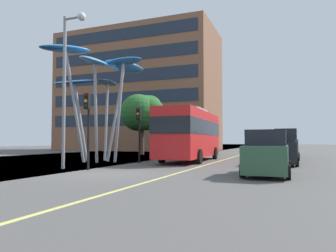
% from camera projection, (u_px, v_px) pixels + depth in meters
% --- Properties ---
extents(ground, '(120.00, 240.00, 0.10)m').
position_uv_depth(ground, '(94.00, 174.00, 14.41)').
color(ground, '#54514F').
extents(red_bus, '(3.10, 9.86, 3.83)m').
position_uv_depth(red_bus, '(190.00, 133.00, 23.08)').
color(red_bus, red).
rests_on(red_bus, ground).
extents(leaf_sculpture, '(8.00, 8.18, 8.04)m').
position_uv_depth(leaf_sculpture, '(99.00, 73.00, 22.63)').
color(leaf_sculpture, '#9EA0A5').
rests_on(leaf_sculpture, ground).
extents(traffic_light_kerb_near, '(0.28, 0.42, 3.90)m').
position_uv_depth(traffic_light_kerb_near, '(88.00, 115.00, 16.02)').
color(traffic_light_kerb_near, black).
rests_on(traffic_light_kerb_near, ground).
extents(traffic_light_kerb_far, '(0.28, 0.42, 3.68)m').
position_uv_depth(traffic_light_kerb_far, '(139.00, 123.00, 21.10)').
color(traffic_light_kerb_far, black).
rests_on(traffic_light_kerb_far, ground).
extents(traffic_light_island_mid, '(0.28, 0.42, 3.41)m').
position_uv_depth(traffic_light_island_mid, '(169.00, 129.00, 26.54)').
color(traffic_light_island_mid, black).
rests_on(traffic_light_island_mid, ground).
extents(traffic_light_opposite, '(0.28, 0.42, 3.27)m').
position_uv_depth(traffic_light_opposite, '(179.00, 132.00, 30.73)').
color(traffic_light_opposite, black).
rests_on(traffic_light_opposite, ground).
extents(car_parked_near, '(1.91, 4.16, 1.94)m').
position_uv_depth(car_parked_near, '(267.00, 154.00, 13.53)').
color(car_parked_near, '#2D5138').
rests_on(car_parked_near, ground).
extents(car_parked_mid, '(2.08, 4.26, 2.05)m').
position_uv_depth(car_parked_mid, '(280.00, 149.00, 19.51)').
color(car_parked_mid, black).
rests_on(car_parked_mid, ground).
extents(car_parked_far, '(1.92, 4.28, 2.41)m').
position_uv_depth(car_parked_far, '(286.00, 145.00, 24.85)').
color(car_parked_far, '#2D5138').
rests_on(car_parked_far, ground).
extents(car_side_street, '(2.07, 4.47, 2.38)m').
position_uv_depth(car_side_street, '(284.00, 145.00, 30.42)').
color(car_side_street, black).
rests_on(car_side_street, ground).
extents(car_far_side, '(2.09, 3.93, 2.32)m').
position_uv_depth(car_far_side, '(284.00, 144.00, 36.06)').
color(car_far_side, gold).
rests_on(car_far_side, ground).
extents(street_lamp, '(1.39, 0.44, 8.32)m').
position_uv_depth(street_lamp, '(68.00, 71.00, 16.90)').
color(street_lamp, gray).
rests_on(street_lamp, ground).
extents(tree_pavement_near, '(4.58, 4.95, 6.46)m').
position_uv_depth(tree_pavement_near, '(144.00, 112.00, 33.30)').
color(tree_pavement_near, brown).
rests_on(tree_pavement_near, ground).
extents(tree_pavement_far, '(5.38, 5.23, 6.88)m').
position_uv_depth(tree_pavement_far, '(173.00, 122.00, 46.74)').
color(tree_pavement_far, brown).
rests_on(tree_pavement_far, ground).
extents(backdrop_building, '(24.13, 11.80, 18.24)m').
position_uv_depth(backdrop_building, '(139.00, 92.00, 49.79)').
color(backdrop_building, brown).
rests_on(backdrop_building, ground).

